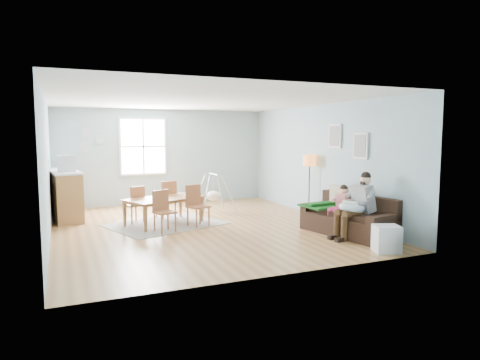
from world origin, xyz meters
name	(u,v)px	position (x,y,z in m)	size (l,w,h in m)	color
room	(201,114)	(0.00, 0.00, 2.42)	(8.40, 9.40, 3.90)	#935F34
window	(143,147)	(-0.60, 3.46, 1.65)	(1.32, 0.08, 1.62)	silver
pictures	(347,141)	(2.97, -1.05, 1.85)	(0.05, 1.34, 0.74)	silver
wall_plates	(90,140)	(-2.00, 3.47, 1.83)	(0.67, 0.02, 0.66)	#91A3AE
sofa	(350,221)	(2.51, -1.82, 0.28)	(1.16, 2.04, 0.78)	black
green_throw	(324,206)	(2.32, -1.20, 0.50)	(0.89, 0.72, 0.04)	#135416
beige_pillow	(339,196)	(2.61, -1.28, 0.70)	(0.12, 0.44, 0.44)	#BAB18E
father	(357,203)	(2.43, -2.11, 0.68)	(0.92, 0.44, 1.27)	gray
nursing_pillow	(352,208)	(2.29, -2.14, 0.60)	(0.48, 0.48, 0.13)	#C8E4FA
infant	(350,204)	(2.28, -2.11, 0.67)	(0.23, 0.33, 0.12)	silver
toddler	(341,201)	(2.40, -1.65, 0.66)	(0.53, 0.36, 0.78)	silver
floor_lamp	(310,166)	(2.80, 0.18, 1.24)	(0.30, 0.30, 1.49)	black
storage_cube	(386,239)	(2.26, -3.12, 0.23)	(0.51, 0.48, 0.45)	silver
rug	(166,224)	(-0.67, 0.55, 0.01)	(2.33, 1.77, 0.01)	gray
dining_table	(165,211)	(-0.67, 0.55, 0.30)	(1.69, 0.94, 0.60)	olive
chair_sw	(163,209)	(-0.87, -0.13, 0.47)	(0.47, 0.47, 0.85)	#9F6137
chair_se	(196,203)	(-0.08, 0.14, 0.50)	(0.51, 0.51, 0.89)	#9F6137
chair_nw	(135,202)	(-1.25, 0.96, 0.47)	(0.50, 0.50, 0.84)	#9F6137
chair_ne	(167,197)	(-0.46, 1.23, 0.51)	(0.50, 0.50, 0.90)	#9F6137
counter	(65,194)	(-2.70, 2.22, 0.58)	(0.83, 2.10, 1.14)	olive
monitor	(66,163)	(-2.64, 1.84, 1.33)	(0.40, 0.37, 0.37)	#BCBDC1
baby_swing	(214,195)	(0.83, 1.59, 0.44)	(0.99, 1.01, 0.98)	#BCBDC1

